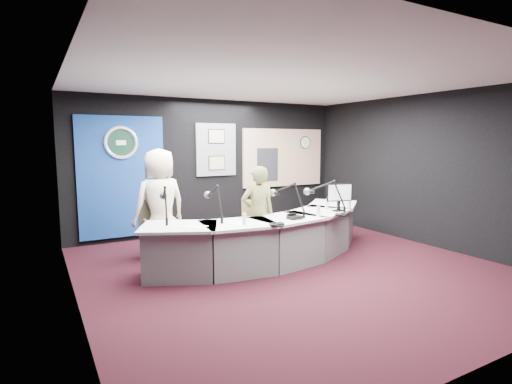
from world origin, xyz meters
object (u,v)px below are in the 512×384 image
armchair_right (258,232)px  armchair_left (161,231)px  broadcast_desk (272,237)px  person_man (160,204)px  person_woman (258,214)px

armchair_right → armchair_left: bearing=168.7°
broadcast_desk → armchair_left: bearing=147.4°
person_man → armchair_left: bearing=168.7°
broadcast_desk → person_man: 1.90m
armchair_right → person_woman: person_woman is taller
broadcast_desk → armchair_right: size_ratio=4.87×
broadcast_desk → armchair_right: (-0.20, 0.10, 0.09)m
armchair_right → person_woman: (0.00, 0.00, 0.31)m
armchair_left → armchair_right: armchair_right is taller
armchair_right → person_woman: 0.31m
armchair_left → person_man: 0.44m
person_man → armchair_right: bearing=135.4°
broadcast_desk → person_woman: size_ratio=2.93×
armchair_left → armchair_right: 1.60m
person_man → person_woman: bearing=135.4°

